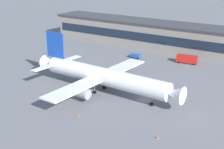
% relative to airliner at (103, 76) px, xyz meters
% --- Properties ---
extents(ground_plane, '(600.00, 600.00, 0.00)m').
position_rel_airliner_xyz_m(ground_plane, '(13.80, 2.01, -5.38)').
color(ground_plane, slate).
extents(terminal_building, '(164.53, 16.99, 12.32)m').
position_rel_airliner_xyz_m(terminal_building, '(13.80, 61.43, 0.80)').
color(terminal_building, gray).
rests_on(terminal_building, ground_plane).
extents(airliner, '(53.31, 45.36, 16.90)m').
position_rel_airliner_xyz_m(airliner, '(0.00, 0.00, 0.00)').
color(airliner, white).
rests_on(airliner, ground_plane).
extents(fuel_truck, '(8.72, 3.98, 3.35)m').
position_rel_airliner_xyz_m(fuel_truck, '(10.52, 44.80, -3.50)').
color(fuel_truck, red).
rests_on(fuel_truck, ground_plane).
extents(pushback_tractor, '(4.88, 2.76, 1.75)m').
position_rel_airliner_xyz_m(pushback_tractor, '(-10.89, 39.72, -4.33)').
color(pushback_tractor, '#2651A5').
rests_on(pushback_tractor, ground_plane).
extents(traffic_cone_0, '(0.58, 0.58, 0.72)m').
position_rel_airliner_xyz_m(traffic_cone_0, '(27.38, -16.09, -5.02)').
color(traffic_cone_0, '#F2590C').
rests_on(traffic_cone_0, ground_plane).
extents(traffic_cone_1, '(0.50, 0.50, 0.62)m').
position_rel_airliner_xyz_m(traffic_cone_1, '(-5.80, -9.86, -5.07)').
color(traffic_cone_1, '#F2590C').
rests_on(traffic_cone_1, ground_plane).
extents(traffic_cone_2, '(0.48, 0.48, 0.60)m').
position_rel_airliner_xyz_m(traffic_cone_2, '(-2.20, -9.01, -5.08)').
color(traffic_cone_2, '#F2590C').
rests_on(traffic_cone_2, ground_plane).
extents(traffic_cone_3, '(0.53, 0.53, 0.66)m').
position_rel_airliner_xyz_m(traffic_cone_3, '(4.62, -17.78, -5.05)').
color(traffic_cone_3, '#F2590C').
rests_on(traffic_cone_3, ground_plane).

